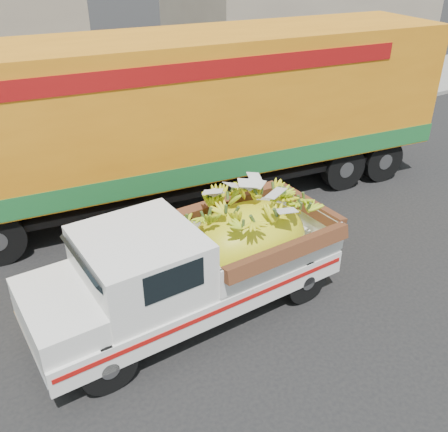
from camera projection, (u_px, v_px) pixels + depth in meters
ground at (254, 269)px, 9.55m from camera, size 100.00×100.00×0.00m
curb at (133, 166)px, 13.62m from camera, size 60.00×0.25×0.15m
sidewalk at (104, 142)px, 15.15m from camera, size 60.00×4.00×0.14m
pickup_truck at (209, 258)px, 8.19m from camera, size 5.11×1.89×1.79m
semi_trailer at (196, 113)px, 11.12m from camera, size 12.07×4.30×3.80m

